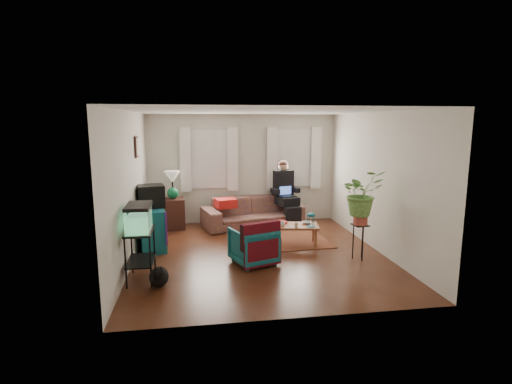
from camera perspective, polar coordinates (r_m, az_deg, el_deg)
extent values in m
cube|color=#4F2B14|center=(7.49, 0.47, -8.84)|extent=(4.50, 5.00, 0.01)
cube|color=white|center=(7.10, 0.50, 11.46)|extent=(4.50, 5.00, 0.01)
cube|color=silver|center=(9.63, -1.91, 3.30)|extent=(4.50, 0.01, 2.60)
cube|color=silver|center=(4.78, 5.34, -3.56)|extent=(4.50, 0.01, 2.60)
cube|color=silver|center=(7.17, -17.54, 0.56)|extent=(0.01, 5.00, 2.60)
cube|color=silver|center=(7.86, 16.90, 1.37)|extent=(0.01, 5.00, 2.60)
cube|color=white|center=(9.53, -6.71, 4.67)|extent=(1.08, 0.04, 1.38)
cube|color=white|center=(9.82, 5.38, 4.85)|extent=(1.08, 0.04, 1.38)
cube|color=white|center=(9.45, -6.69, 4.63)|extent=(1.36, 0.06, 1.50)
cube|color=white|center=(9.74, 5.49, 4.81)|extent=(1.36, 0.06, 1.50)
cube|color=#3D2616|center=(7.94, -16.63, 6.19)|extent=(0.04, 0.32, 0.40)
cube|color=brown|center=(8.37, 3.05, -6.78)|extent=(2.10, 1.73, 0.01)
imported|color=brown|center=(9.35, -0.46, -2.16)|extent=(2.46, 1.42, 0.90)
cube|color=#402518|center=(9.32, -11.70, -3.05)|extent=(0.53, 0.53, 0.70)
cube|color=#105764|center=(7.95, -14.66, -5.05)|extent=(0.61, 0.96, 0.80)
cube|color=black|center=(7.91, -14.79, -0.57)|extent=(0.57, 0.53, 0.43)
cube|color=black|center=(6.44, -16.15, -8.70)|extent=(0.40, 0.71, 0.79)
cube|color=#7FD899|center=(6.28, -16.41, -3.48)|extent=(0.36, 0.65, 0.42)
ellipsoid|color=black|center=(6.20, -13.71, -11.41)|extent=(0.32, 0.46, 0.37)
imported|color=#116669|center=(6.92, -0.37, -7.41)|extent=(0.86, 0.83, 0.70)
cube|color=#9E0A0A|center=(6.65, 0.74, -6.82)|extent=(0.72, 0.39, 0.58)
cube|color=brown|center=(8.04, 5.34, -6.08)|extent=(1.05, 0.70, 0.40)
imported|color=white|center=(7.87, 3.80, -4.55)|extent=(0.13, 0.13, 0.09)
imported|color=beige|center=(7.82, 5.77, -4.69)|extent=(0.10, 0.10, 0.08)
imported|color=white|center=(8.08, 7.20, -4.37)|extent=(0.22, 0.22, 0.05)
cylinder|color=#B21414|center=(8.09, 3.43, -4.34)|extent=(0.35, 0.35, 0.04)
cube|color=black|center=(7.36, 14.55, -6.91)|extent=(0.31, 0.31, 0.64)
imported|color=#599947|center=(7.18, 14.81, -1.11)|extent=(0.82, 0.73, 0.81)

